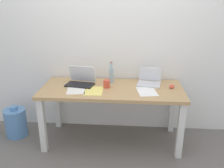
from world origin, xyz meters
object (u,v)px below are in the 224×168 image
object	(u,v)px
desk	(112,95)
laptop_right	(149,81)
beer_bottle	(111,75)
laptop_left	(81,81)
water_cooler_jug	(16,122)
computer_mouse	(172,86)
coffee_mug	(107,84)

from	to	relation	value
desk	laptop_right	distance (m)	0.51
laptop_right	beer_bottle	size ratio (longest dim) A/B	1.17
laptop_left	water_cooler_jug	world-z (taller)	laptop_left
beer_bottle	computer_mouse	size ratio (longest dim) A/B	2.71
water_cooler_jug	computer_mouse	bearing A→B (deg)	1.19
desk	computer_mouse	bearing A→B (deg)	5.16
beer_bottle	water_cooler_jug	xyz separation A→B (m)	(-1.26, -0.17, -0.64)
desk	laptop_left	world-z (taller)	laptop_left
laptop_left	water_cooler_jug	bearing A→B (deg)	-175.63
laptop_right	beer_bottle	xyz separation A→B (m)	(-0.48, 0.02, 0.06)
computer_mouse	water_cooler_jug	distance (m)	2.08
laptop_left	laptop_right	distance (m)	0.86
water_cooler_jug	laptop_left	bearing A→B (deg)	4.37
beer_bottle	coffee_mug	bearing A→B (deg)	-102.42
laptop_left	computer_mouse	bearing A→B (deg)	-1.34
computer_mouse	coffee_mug	size ratio (longest dim) A/B	1.05
desk	beer_bottle	size ratio (longest dim) A/B	6.30
water_cooler_jug	coffee_mug	bearing A→B (deg)	-0.59
coffee_mug	laptop_right	bearing A→B (deg)	17.55
computer_mouse	coffee_mug	world-z (taller)	coffee_mug
desk	laptop_right	world-z (taller)	laptop_right
desk	coffee_mug	bearing A→B (deg)	170.70
laptop_left	coffee_mug	size ratio (longest dim) A/B	3.89
beer_bottle	coffee_mug	world-z (taller)	beer_bottle
laptop_right	computer_mouse	distance (m)	0.29
computer_mouse	coffee_mug	distance (m)	0.79
laptop_right	water_cooler_jug	size ratio (longest dim) A/B	0.75
computer_mouse	water_cooler_jug	bearing A→B (deg)	-165.56
computer_mouse	coffee_mug	bearing A→B (deg)	-162.80
computer_mouse	coffee_mug	xyz separation A→B (m)	(-0.79, -0.05, 0.03)
beer_bottle	water_cooler_jug	size ratio (longest dim) A/B	0.64
water_cooler_jug	laptop_right	bearing A→B (deg)	5.00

